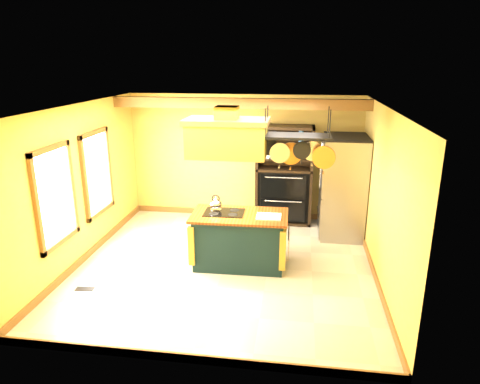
% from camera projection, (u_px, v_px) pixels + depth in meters
% --- Properties ---
extents(floor, '(5.00, 5.00, 0.00)m').
position_uv_depth(floor, '(225.00, 266.00, 7.36)').
color(floor, beige).
rests_on(floor, ground).
extents(ceiling, '(5.00, 5.00, 0.00)m').
position_uv_depth(ceiling, '(223.00, 107.00, 6.56)').
color(ceiling, white).
rests_on(ceiling, wall_back).
extents(wall_back, '(5.00, 0.02, 2.70)m').
position_uv_depth(wall_back, '(244.00, 157.00, 9.32)').
color(wall_back, gold).
rests_on(wall_back, floor).
extents(wall_front, '(5.00, 0.02, 2.70)m').
position_uv_depth(wall_front, '(183.00, 259.00, 4.60)').
color(wall_front, gold).
rests_on(wall_front, floor).
extents(wall_left, '(0.02, 5.00, 2.70)m').
position_uv_depth(wall_left, '(80.00, 185.00, 7.29)').
color(wall_left, gold).
rests_on(wall_left, floor).
extents(wall_right, '(0.02, 5.00, 2.70)m').
position_uv_depth(wall_right, '(383.00, 197.00, 6.63)').
color(wall_right, gold).
rests_on(wall_right, floor).
extents(ceiling_beam, '(5.00, 0.15, 0.20)m').
position_uv_depth(ceiling_beam, '(239.00, 103.00, 8.20)').
color(ceiling_beam, olive).
rests_on(ceiling_beam, ceiling).
extents(window_near, '(0.06, 1.06, 1.56)m').
position_uv_depth(window_near, '(56.00, 196.00, 6.52)').
color(window_near, olive).
rests_on(window_near, wall_left).
extents(window_far, '(0.06, 1.06, 1.56)m').
position_uv_depth(window_far, '(98.00, 173.00, 7.84)').
color(window_far, olive).
rests_on(window_far, wall_left).
extents(kitchen_island, '(1.63, 0.92, 1.11)m').
position_uv_depth(kitchen_island, '(239.00, 239.00, 7.28)').
color(kitchen_island, black).
rests_on(kitchen_island, floor).
extents(range_hood, '(1.32, 0.75, 0.80)m').
position_uv_depth(range_hood, '(227.00, 136.00, 6.78)').
color(range_hood, '#BD8A2F').
rests_on(range_hood, ceiling).
extents(pot_rack, '(1.17, 0.53, 0.92)m').
position_uv_depth(pot_rack, '(298.00, 144.00, 6.66)').
color(pot_rack, black).
rests_on(pot_rack, ceiling).
extents(refrigerator, '(0.85, 1.01, 1.97)m').
position_uv_depth(refrigerator, '(342.00, 189.00, 8.40)').
color(refrigerator, '#93959B').
rests_on(refrigerator, floor).
extents(hutch, '(1.19, 0.54, 2.10)m').
position_uv_depth(hutch, '(284.00, 185.00, 9.14)').
color(hutch, black).
rests_on(hutch, floor).
extents(floor_register, '(0.29, 0.15, 0.01)m').
position_uv_depth(floor_register, '(85.00, 289.00, 6.61)').
color(floor_register, black).
rests_on(floor_register, floor).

